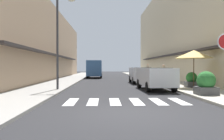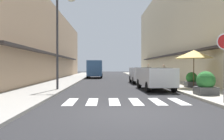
% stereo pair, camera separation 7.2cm
% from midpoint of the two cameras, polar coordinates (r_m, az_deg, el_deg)
% --- Properties ---
extents(ground_plane, '(99.34, 99.34, 0.00)m').
position_cam_midpoint_polar(ground_plane, '(25.90, 0.36, -2.60)').
color(ground_plane, '#232326').
extents(sidewalk_left, '(3.04, 63.22, 0.12)m').
position_cam_midpoint_polar(sidewalk_left, '(26.20, -10.62, -2.44)').
color(sidewalk_left, gray).
rests_on(sidewalk_left, ground_plane).
extents(sidewalk_right, '(3.04, 63.22, 0.12)m').
position_cam_midpoint_polar(sidewalk_right, '(26.54, 11.21, -2.40)').
color(sidewalk_right, '#ADA899').
rests_on(sidewalk_right, ground_plane).
extents(building_row_left, '(5.50, 42.64, 8.39)m').
position_cam_midpoint_polar(building_row_left, '(28.41, -18.32, 6.13)').
color(building_row_left, tan).
rests_on(building_row_left, ground_plane).
extents(building_row_right, '(5.50, 42.64, 11.96)m').
position_cam_midpoint_polar(building_row_right, '(29.19, 18.50, 9.51)').
color(building_row_right, beige).
rests_on(building_row_right, ground_plane).
extents(crosswalk, '(5.20, 2.20, 0.01)m').
position_cam_midpoint_polar(crosswalk, '(10.52, 3.32, -7.59)').
color(crosswalk, silver).
rests_on(crosswalk, ground_plane).
extents(parked_car_near, '(1.94, 4.42, 1.47)m').
position_cam_midpoint_polar(parked_car_near, '(15.86, 10.46, -1.44)').
color(parked_car_near, silver).
rests_on(parked_car_near, ground_plane).
extents(parked_car_mid, '(1.82, 3.93, 1.47)m').
position_cam_midpoint_polar(parked_car_mid, '(22.09, 7.02, -0.80)').
color(parked_car_mid, silver).
rests_on(parked_car_mid, ground_plane).
extents(delivery_van, '(2.02, 5.40, 2.37)m').
position_cam_midpoint_polar(delivery_van, '(32.61, -4.04, 0.58)').
color(delivery_van, '#33598C').
rests_on(delivery_van, ground_plane).
extents(street_lamp, '(1.19, 0.28, 5.87)m').
position_cam_midpoint_polar(street_lamp, '(15.44, -12.25, 8.72)').
color(street_lamp, '#38383D').
rests_on(street_lamp, sidewalk_left).
extents(cafe_umbrella, '(2.51, 2.51, 2.54)m').
position_cam_midpoint_polar(cafe_umbrella, '(16.96, 19.19, 3.58)').
color(cafe_umbrella, '#262626').
rests_on(cafe_umbrella, sidewalk_right).
extents(planter_corner, '(0.97, 0.97, 1.20)m').
position_cam_midpoint_polar(planter_corner, '(12.96, 21.77, -3.05)').
color(planter_corner, '#4C4C4C').
rests_on(planter_corner, sidewalk_right).
extents(planter_midblock, '(0.83, 0.83, 1.04)m').
position_cam_midpoint_polar(planter_midblock, '(17.43, 18.72, -2.31)').
color(planter_midblock, '#4C4C4C').
rests_on(planter_midblock, sidewalk_right).
extents(pedestrian_walking_near, '(0.34, 0.34, 1.66)m').
position_cam_midpoint_polar(pedestrian_walking_near, '(23.19, 12.40, -0.56)').
color(pedestrian_walking_near, '#282B33').
rests_on(pedestrian_walking_near, sidewalk_right).
extents(pedestrian_walking_far, '(0.34, 0.34, 1.77)m').
position_cam_midpoint_polar(pedestrian_walking_far, '(27.88, 8.80, -0.19)').
color(pedestrian_walking_far, '#282B33').
rests_on(pedestrian_walking_far, sidewalk_right).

